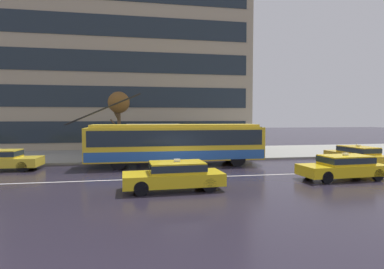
# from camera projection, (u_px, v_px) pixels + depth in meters

# --- Properties ---
(ground_plane) EXTENTS (160.00, 160.00, 0.00)m
(ground_plane) POSITION_uv_depth(u_px,v_px,m) (181.00, 174.00, 18.08)
(ground_plane) COLOR #25202C
(sidewalk_slab) EXTENTS (80.00, 10.00, 0.14)m
(sidewalk_slab) POSITION_uv_depth(u_px,v_px,m) (165.00, 154.00, 27.77)
(sidewalk_slab) COLOR gray
(sidewalk_slab) RESTS_ON ground_plane
(lane_centre_line) EXTENTS (72.00, 0.14, 0.01)m
(lane_centre_line) POSITION_uv_depth(u_px,v_px,m) (184.00, 178.00, 16.90)
(lane_centre_line) COLOR silver
(lane_centre_line) RESTS_ON ground_plane
(trolleybus) EXTENTS (13.07, 2.61, 4.88)m
(trolleybus) POSITION_uv_depth(u_px,v_px,m) (176.00, 143.00, 21.23)
(trolleybus) COLOR yellow
(trolleybus) RESTS_ON ground_plane
(taxi_oncoming_far) EXTENTS (4.63, 1.99, 1.39)m
(taxi_oncoming_far) POSITION_uv_depth(u_px,v_px,m) (343.00, 166.00, 16.48)
(taxi_oncoming_far) COLOR yellow
(taxi_oncoming_far) RESTS_ON ground_plane
(taxi_cross_traffic) EXTENTS (2.06, 4.77, 1.39)m
(taxi_cross_traffic) POSITION_uv_depth(u_px,v_px,m) (357.00, 154.00, 21.80)
(taxi_cross_traffic) COLOR gold
(taxi_cross_traffic) RESTS_ON ground_plane
(taxi_oncoming_near) EXTENTS (4.53, 1.95, 1.39)m
(taxi_oncoming_near) POSITION_uv_depth(u_px,v_px,m) (175.00, 174.00, 14.05)
(taxi_oncoming_near) COLOR yellow
(taxi_oncoming_near) RESTS_ON ground_plane
(bus_shelter) EXTENTS (4.00, 1.63, 2.65)m
(bus_shelter) POSITION_uv_depth(u_px,v_px,m) (153.00, 133.00, 24.33)
(bus_shelter) COLOR gray
(bus_shelter) RESTS_ON sidewalk_slab
(pedestrian_at_shelter) EXTENTS (1.19, 1.19, 1.98)m
(pedestrian_at_shelter) POSITION_uv_depth(u_px,v_px,m) (139.00, 138.00, 23.74)
(pedestrian_at_shelter) COLOR navy
(pedestrian_at_shelter) RESTS_ON sidewalk_slab
(pedestrian_approaching_curb) EXTENTS (1.22, 1.22, 1.96)m
(pedestrian_approaching_curb) POSITION_uv_depth(u_px,v_px,m) (193.00, 137.00, 23.98)
(pedestrian_approaching_curb) COLOR #261D29
(pedestrian_approaching_curb) RESTS_ON sidewalk_slab
(pedestrian_walking_past) EXTENTS (1.45, 1.45, 1.90)m
(pedestrian_walking_past) POSITION_uv_depth(u_px,v_px,m) (180.00, 137.00, 24.87)
(pedestrian_walking_past) COLOR black
(pedestrian_walking_past) RESTS_ON sidewalk_slab
(street_tree_bare) EXTENTS (1.74, 1.77, 5.22)m
(street_tree_bare) POSITION_uv_depth(u_px,v_px,m) (119.00, 104.00, 25.09)
(street_tree_bare) COLOR brown
(street_tree_bare) RESTS_ON sidewalk_slab
(office_tower_corner_left) EXTENTS (26.03, 13.52, 27.92)m
(office_tower_corner_left) POSITION_uv_depth(u_px,v_px,m) (129.00, 27.00, 36.81)
(office_tower_corner_left) COLOR tan
(office_tower_corner_left) RESTS_ON ground_plane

